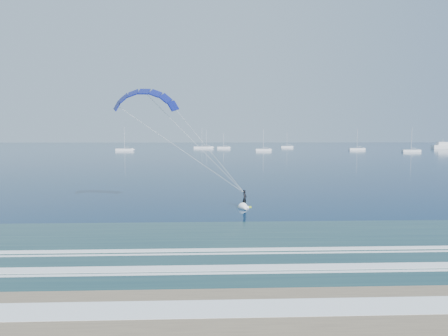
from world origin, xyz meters
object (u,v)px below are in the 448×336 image
Objects in this scene: kitesurfer_rig at (195,143)px; sailboat_6 at (411,151)px; sailboat_4 at (287,147)px; sailboat_3 at (263,150)px; sailboat_5 at (357,149)px; sailboat_1 at (125,150)px; sailboat_7 at (202,147)px; sailboat_2 at (206,147)px; motor_yacht at (444,146)px; sailboat_8 at (224,148)px.

kitesurfer_rig is 183.87m from sailboat_6.
sailboat_4 is 86.29m from sailboat_6.
sailboat_3 is 0.94× the size of sailboat_6.
sailboat_6 is at bearing -55.17° from sailboat_5.
sailboat_7 is (41.05, 38.56, -0.01)m from sailboat_1.
sailboat_2 is 119.50m from sailboat_6.
sailboat_2 is 1.01× the size of sailboat_3.
sailboat_4 is 0.85× the size of sailboat_7.
sailboat_1 is 56.32m from sailboat_7.
kitesurfer_rig reaches higher than sailboat_6.
motor_yacht is 1.23× the size of sailboat_6.
sailboat_7 is at bearing 150.50° from sailboat_6.
sailboat_5 is at bearing 64.41° from kitesurfer_rig.
sailboat_1 is at bearing 104.14° from kitesurfer_rig.
sailboat_8 is at bearing 177.16° from motor_yacht.
kitesurfer_rig reaches higher than sailboat_7.
motor_yacht is 1.31× the size of sailboat_3.
sailboat_5 is at bearing 2.00° from sailboat_1.
sailboat_6 is at bearing 55.87° from kitesurfer_rig.
kitesurfer_rig is at bearing -126.59° from motor_yacht.
sailboat_4 is 1.08× the size of sailboat_8.
motor_yacht is 97.52m from sailboat_4.
kitesurfer_rig is 1.34× the size of sailboat_6.
kitesurfer_rig is 1.49× the size of sailboat_4.
sailboat_1 is at bearing -178.00° from sailboat_5.
sailboat_5 reaches higher than sailboat_3.
sailboat_5 is at bearing -55.99° from sailboat_4.
sailboat_7 reaches higher than sailboat_8.
sailboat_6 is at bearing -133.30° from motor_yacht.
sailboat_3 is at bearing -55.81° from sailboat_2.
motor_yacht is at bearing 46.70° from sailboat_6.
sailboat_1 is at bearing -137.93° from sailboat_2.
sailboat_6 is at bearing -29.50° from sailboat_7.
sailboat_4 is 0.90× the size of sailboat_6.
kitesurfer_rig is 250.75m from motor_yacht.
motor_yacht is at bearing -4.00° from sailboat_7.
motor_yacht is 1.49× the size of sailboat_8.
sailboat_1 is at bearing -171.77° from motor_yacht.
sailboat_4 reaches higher than motor_yacht.
sailboat_1 is at bearing -147.54° from sailboat_8.
sailboat_5 is (128.83, 4.50, -0.01)m from sailboat_1.
sailboat_1 reaches higher than sailboat_5.
sailboat_7 is at bearing 164.68° from sailboat_8.
sailboat_6 is (48.64, -71.28, 0.01)m from sailboat_4.
sailboat_4 is (23.66, 55.36, -0.01)m from sailboat_3.
sailboat_2 is 11.85m from sailboat_8.
sailboat_7 is (-87.78, 34.07, -0.00)m from sailboat_5.
kitesurfer_rig is 1.27× the size of sailboat_1.
sailboat_7 is 14.19m from sailboat_8.
kitesurfer_rig is 208.56m from sailboat_8.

